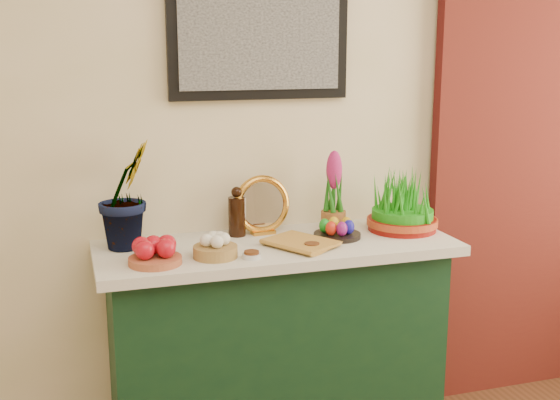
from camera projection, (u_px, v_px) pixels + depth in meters
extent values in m
cube|color=#FCE5BE|center=(257.00, 119.00, 2.88)|extent=(4.00, 0.04, 2.70)
cube|color=black|center=(259.00, 31.00, 2.78)|extent=(0.74, 0.03, 0.54)
cube|color=#A5A5A5|center=(261.00, 31.00, 2.77)|extent=(0.66, 0.01, 0.46)
cube|color=#3F0B10|center=(521.00, 155.00, 3.24)|extent=(0.90, 0.06, 2.30)
cube|color=#13341A|center=(276.00, 352.00, 2.85)|extent=(1.30, 0.45, 0.85)
cube|color=silver|center=(276.00, 247.00, 2.75)|extent=(1.40, 0.55, 0.04)
imported|color=#1E6C17|center=(125.00, 177.00, 2.62)|extent=(0.36, 0.36, 0.55)
cylinder|color=#A65232|center=(155.00, 261.00, 2.47)|extent=(0.23, 0.23, 0.03)
cylinder|color=#A37C41|center=(215.00, 252.00, 2.55)|extent=(0.21, 0.21, 0.04)
cylinder|color=black|center=(237.00, 217.00, 2.83)|extent=(0.07, 0.07, 0.16)
sphere|color=black|center=(237.00, 192.00, 2.80)|extent=(0.04, 0.04, 0.04)
cube|color=gold|center=(263.00, 232.00, 2.87)|extent=(0.10, 0.06, 0.01)
torus|color=gold|center=(262.00, 204.00, 2.86)|extent=(0.24, 0.08, 0.24)
cylinder|color=silver|center=(262.00, 205.00, 2.85)|extent=(0.18, 0.04, 0.18)
imported|color=#B98433|center=(284.00, 247.00, 2.62)|extent=(0.28, 0.31, 0.03)
cylinder|color=silver|center=(252.00, 256.00, 2.54)|extent=(0.07, 0.07, 0.02)
cylinder|color=#592D14|center=(252.00, 252.00, 2.54)|extent=(0.05, 0.05, 0.01)
cylinder|color=silver|center=(312.00, 248.00, 2.64)|extent=(0.07, 0.07, 0.02)
cylinder|color=#592D14|center=(312.00, 244.00, 2.64)|extent=(0.06, 0.06, 0.01)
cylinder|color=black|center=(337.00, 235.00, 2.81)|extent=(0.20, 0.20, 0.02)
ellipsoid|color=red|center=(331.00, 228.00, 2.76)|extent=(0.05, 0.05, 0.06)
ellipsoid|color=#1C17A5|center=(349.00, 227.00, 2.79)|extent=(0.05, 0.05, 0.06)
ellipsoid|color=yellow|center=(334.00, 224.00, 2.84)|extent=(0.05, 0.05, 0.06)
ellipsoid|color=#1B9521|center=(325.00, 226.00, 2.81)|extent=(0.05, 0.05, 0.06)
ellipsoid|color=gold|center=(346.00, 224.00, 2.83)|extent=(0.05, 0.05, 0.06)
ellipsoid|color=#8B1974|center=(342.00, 229.00, 2.76)|extent=(0.05, 0.05, 0.06)
cylinder|color=#9C5E2D|center=(333.00, 221.00, 2.91)|extent=(0.10, 0.10, 0.08)
ellipsoid|color=#C9287D|center=(334.00, 170.00, 2.86)|extent=(0.07, 0.07, 0.16)
cylinder|color=maroon|center=(402.00, 224.00, 2.92)|extent=(0.28, 0.28, 0.05)
cylinder|color=#A8101E|center=(402.00, 222.00, 2.92)|extent=(0.29, 0.29, 0.03)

